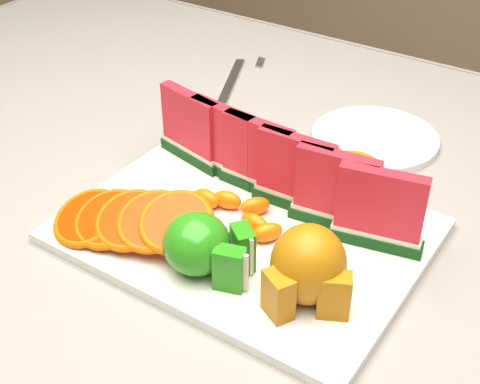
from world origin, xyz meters
TOP-DOWN VIEW (x-y plane):
  - table at (0.00, 0.00)m, footprint 1.40×0.90m
  - tablecloth at (0.00, 0.00)m, footprint 1.53×1.03m
  - platter at (0.09, -0.08)m, footprint 0.40×0.30m
  - apple_cluster at (0.10, -0.16)m, footprint 0.11×0.09m
  - pear_cluster at (0.21, -0.14)m, footprint 0.10×0.10m
  - side_plate at (0.13, 0.21)m, footprint 0.18×0.18m
  - fork at (-0.15, 0.26)m, footprint 0.08×0.19m
  - watermelon_row at (0.09, -0.01)m, footprint 0.39×0.07m
  - orange_fan_front at (-0.00, -0.16)m, footprint 0.21×0.13m
  - orange_fan_back at (0.07, 0.05)m, footprint 0.29×0.11m
  - tangerine_segments at (0.07, -0.07)m, footprint 0.15×0.08m

SIDE VIEW (x-z plane):
  - table at x=0.00m, z-range 0.28..1.03m
  - tablecloth at x=0.00m, z-range 0.62..0.82m
  - fork at x=-0.15m, z-range 0.76..0.76m
  - side_plate at x=0.13m, z-range 0.76..0.77m
  - platter at x=0.09m, z-range 0.76..0.77m
  - tangerine_segments at x=0.07m, z-range 0.77..0.79m
  - orange_fan_back at x=0.07m, z-range 0.77..0.81m
  - orange_fan_front at x=0.00m, z-range 0.77..0.82m
  - apple_cluster at x=0.10m, z-range 0.77..0.84m
  - pear_cluster at x=0.21m, z-range 0.77..0.85m
  - watermelon_row at x=0.09m, z-range 0.77..0.87m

